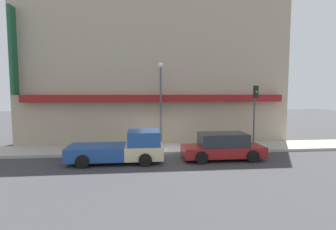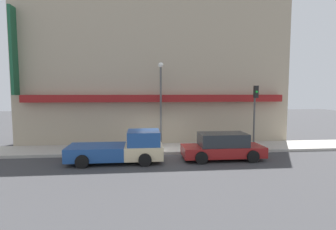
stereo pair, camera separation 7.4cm
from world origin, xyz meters
name	(u,v)px [view 1 (the left image)]	position (x,y,z in m)	size (l,w,h in m)	color
ground_plane	(160,155)	(0.00, 0.00, 0.00)	(80.00, 80.00, 0.00)	#38383A
sidewalk	(158,149)	(0.00, 1.44, 0.09)	(36.00, 2.87, 0.18)	#ADA89E
building	(155,68)	(-0.01, 4.36, 5.72)	(19.80, 3.80, 11.48)	tan
pickup_truck	(123,148)	(-2.17, -1.36, 0.76)	(5.17, 2.25, 1.74)	beige
parked_car	(223,147)	(3.54, -1.36, 0.74)	(4.65, 2.01, 1.53)	maroon
fire_hydrant	(224,144)	(4.20, 0.49, 0.51)	(0.20, 0.20, 0.67)	yellow
street_lamp	(161,94)	(0.22, 1.95, 3.73)	(0.36, 0.36, 5.70)	#4C4C4C
traffic_light	(255,106)	(6.33, 0.65, 2.99)	(0.28, 0.42, 4.12)	#4C4C4C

